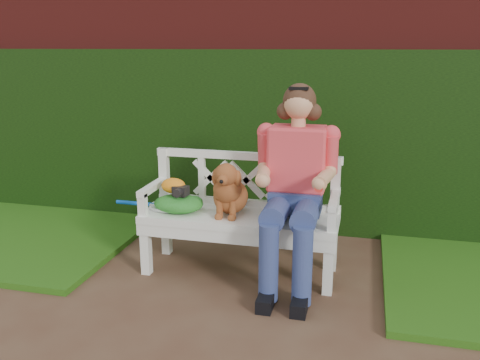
# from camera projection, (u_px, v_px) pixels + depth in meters

# --- Properties ---
(ground) EXTENTS (60.00, 60.00, 0.00)m
(ground) POSITION_uv_depth(u_px,v_px,m) (218.00, 309.00, 3.45)
(ground) COLOR #4A2B1E
(brick_wall) EXTENTS (10.00, 0.30, 2.20)m
(brick_wall) POSITION_uv_depth(u_px,v_px,m) (272.00, 113.00, 4.95)
(brick_wall) COLOR maroon
(brick_wall) RESTS_ON ground
(ivy_hedge) EXTENTS (10.00, 0.18, 1.70)m
(ivy_hedge) POSITION_uv_depth(u_px,v_px,m) (267.00, 142.00, 4.81)
(ivy_hedge) COLOR #18370B
(ivy_hedge) RESTS_ON ground
(grass_left) EXTENTS (2.60, 2.00, 0.05)m
(grass_left) POSITION_uv_depth(u_px,v_px,m) (4.00, 230.00, 4.85)
(grass_left) COLOR #16420E
(grass_left) RESTS_ON ground
(garden_bench) EXTENTS (1.62, 0.71, 0.48)m
(garden_bench) POSITION_uv_depth(u_px,v_px,m) (240.00, 243.00, 3.96)
(garden_bench) COLOR white
(garden_bench) RESTS_ON ground
(seated_woman) EXTENTS (0.76, 0.93, 1.49)m
(seated_woman) POSITION_uv_depth(u_px,v_px,m) (296.00, 185.00, 3.71)
(seated_woman) COLOR #EC4C7C
(seated_woman) RESTS_ON ground
(dog) EXTENTS (0.35, 0.43, 0.43)m
(dog) POSITION_uv_depth(u_px,v_px,m) (230.00, 187.00, 3.84)
(dog) COLOR brown
(dog) RESTS_ON garden_bench
(tennis_racket) EXTENTS (0.74, 0.44, 0.03)m
(tennis_racket) POSITION_uv_depth(u_px,v_px,m) (168.00, 206.00, 4.04)
(tennis_racket) COLOR white
(tennis_racket) RESTS_ON garden_bench
(green_bag) EXTENTS (0.43, 0.35, 0.13)m
(green_bag) POSITION_uv_depth(u_px,v_px,m) (179.00, 203.00, 3.95)
(green_bag) COLOR #287820
(green_bag) RESTS_ON garden_bench
(camera_item) EXTENTS (0.12, 0.10, 0.08)m
(camera_item) POSITION_uv_depth(u_px,v_px,m) (181.00, 191.00, 3.90)
(camera_item) COLOR black
(camera_item) RESTS_ON green_bag
(baseball_glove) EXTENTS (0.22, 0.18, 0.12)m
(baseball_glove) POSITION_uv_depth(u_px,v_px,m) (173.00, 186.00, 3.96)
(baseball_glove) COLOR orange
(baseball_glove) RESTS_ON green_bag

